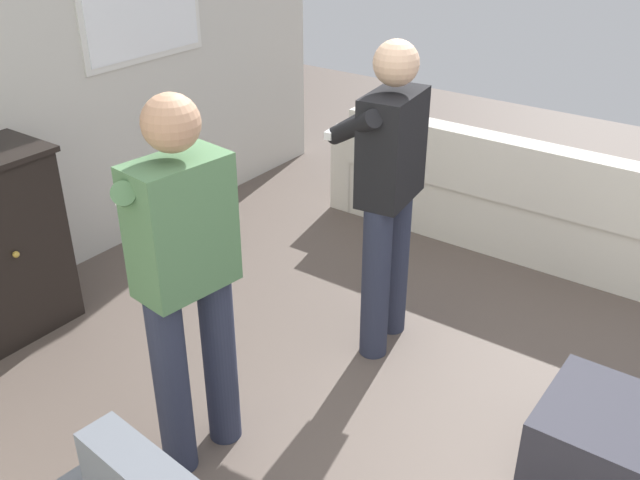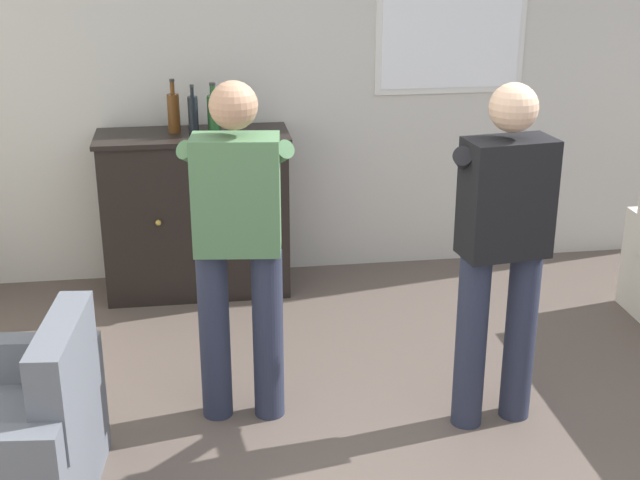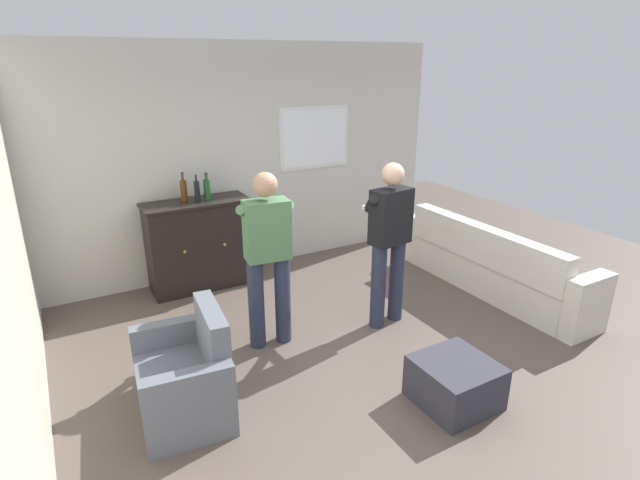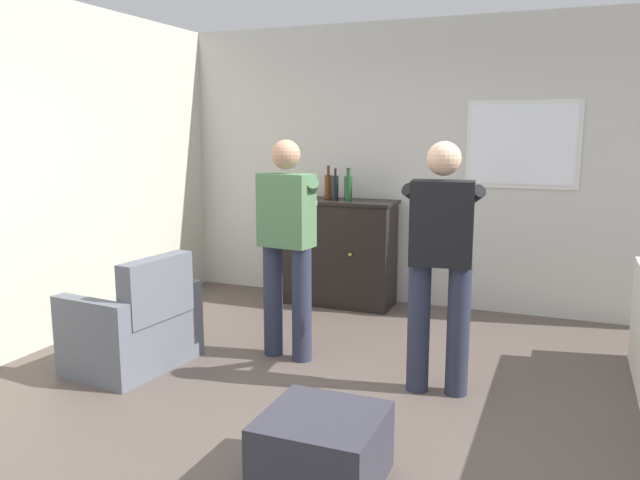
% 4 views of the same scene
% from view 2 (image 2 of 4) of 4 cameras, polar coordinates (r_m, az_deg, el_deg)
% --- Properties ---
extents(wall_back_with_window, '(5.20, 0.15, 2.80)m').
position_cam_2_polar(wall_back_with_window, '(5.99, 0.26, 11.09)').
color(wall_back_with_window, beige).
rests_on(wall_back_with_window, ground).
extents(armchair, '(0.73, 0.94, 0.85)m').
position_cam_2_polar(armchair, '(4.01, -18.75, -12.39)').
color(armchair, slate).
rests_on(armchair, ground).
extents(sideboard_cabinet, '(1.20, 0.49, 1.06)m').
position_cam_2_polar(sideboard_cabinet, '(5.79, -7.93, 1.66)').
color(sideboard_cabinet, black).
rests_on(sideboard_cabinet, ground).
extents(bottle_wine_green, '(0.08, 0.08, 0.32)m').
position_cam_2_polar(bottle_wine_green, '(5.59, -6.83, 8.06)').
color(bottle_wine_green, '#1E4C23').
rests_on(bottle_wine_green, sideboard_cabinet).
extents(bottle_liquor_amber, '(0.08, 0.08, 0.33)m').
position_cam_2_polar(bottle_liquor_amber, '(5.67, -9.35, 8.09)').
color(bottle_liquor_amber, '#593314').
rests_on(bottle_liquor_amber, sideboard_cabinet).
extents(bottle_spirits_clear, '(0.06, 0.06, 0.32)m').
position_cam_2_polar(bottle_spirits_clear, '(5.56, -8.12, 7.90)').
color(bottle_spirits_clear, black).
rests_on(bottle_spirits_clear, sideboard_cabinet).
extents(person_standing_left, '(0.55, 0.50, 1.68)m').
position_cam_2_polar(person_standing_left, '(4.19, -5.26, 0.11)').
color(person_standing_left, '#282D42').
rests_on(person_standing_left, ground).
extents(person_standing_right, '(0.55, 0.50, 1.68)m').
position_cam_2_polar(person_standing_right, '(4.21, 11.57, -0.12)').
color(person_standing_right, '#282D42').
rests_on(person_standing_right, ground).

